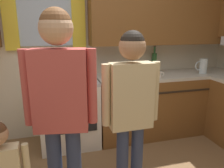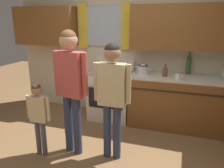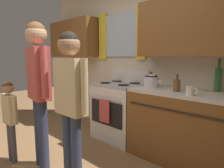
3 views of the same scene
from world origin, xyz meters
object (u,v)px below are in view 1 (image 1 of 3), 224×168
Objects in this scene: adult_holding_child at (61,99)px; water_pitcher at (203,66)px; bottle_wine_green at (154,62)px; stovetop_kettle at (112,71)px; adult_in_plaid at (131,103)px; stove_oven at (69,111)px; bottle_squat_brown at (140,71)px; mug_ceramic_white at (159,75)px.

water_pitcher is at bearing 29.16° from adult_holding_child.
bottle_wine_green is at bearing 150.57° from water_pitcher.
adult_in_plaid reaches higher than stovetop_kettle.
stove_oven is 1.47m from bottle_wine_green.
bottle_squat_brown is 0.75× the size of stovetop_kettle.
stovetop_kettle is (-0.59, 0.19, 0.05)m from mug_ceramic_white.
mug_ceramic_white is 0.08× the size of adult_in_plaid.
bottle_wine_green is 0.26× the size of adult_in_plaid.
bottle_wine_green is at bearing 40.93° from bottle_squat_brown.
adult_holding_child reaches higher than water_pitcher.
water_pitcher is (1.95, -0.11, 0.54)m from stove_oven.
bottle_wine_green is at bearing 20.00° from stovetop_kettle.
stovetop_kettle is (0.59, -0.04, 0.53)m from stove_oven.
bottle_wine_green reaches higher than stove_oven.
stovetop_kettle reaches higher than bottle_squat_brown.
water_pitcher is at bearing 8.15° from mug_ceramic_white.
stove_oven is 1.39m from adult_in_plaid.
mug_ceramic_white is 0.57× the size of water_pitcher.
stove_oven reaches higher than mug_ceramic_white.
adult_holding_child reaches higher than mug_ceramic_white.
bottle_squat_brown is 0.98m from water_pitcher.
adult_holding_child reaches higher than stovetop_kettle.
water_pitcher reaches higher than stove_oven.
bottle_wine_green reaches higher than stovetop_kettle.
mug_ceramic_white is at bearing -17.42° from stovetop_kettle.
bottle_squat_brown is at bearing -139.07° from bottle_wine_green.
water_pitcher is 2.38m from adult_holding_child.
adult_in_plaid reaches higher than mug_ceramic_white.
stove_oven is at bearing 176.49° from stovetop_kettle.
mug_ceramic_white is at bearing -171.85° from water_pitcher.
mug_ceramic_white is at bearing -10.65° from stove_oven.
bottle_squat_brown is at bearing -6.96° from stovetop_kettle.
bottle_wine_green is 0.49m from mug_ceramic_white.
water_pitcher is at bearing -3.34° from stove_oven.
adult_in_plaid reaches higher than stove_oven.
adult_in_plaid is (-0.54, -1.15, -0.01)m from bottle_squat_brown.
stovetop_kettle is 1.36m from water_pitcher.
adult_holding_child reaches higher than bottle_wine_green.
bottle_wine_green is at bearing 9.95° from stove_oven.
adult_holding_child is at bearing -120.23° from stovetop_kettle.
bottle_wine_green is 1.72m from adult_in_plaid.
mug_ceramic_white is at bearing -107.81° from bottle_wine_green.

